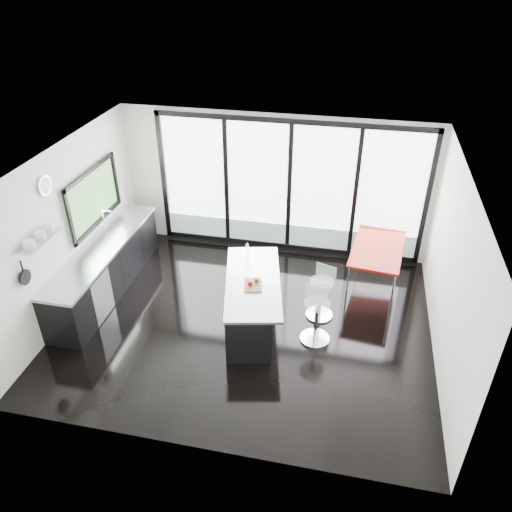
% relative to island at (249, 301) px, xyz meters
% --- Properties ---
extents(floor, '(6.00, 5.00, 0.00)m').
position_rel_island_xyz_m(floor, '(-0.04, -0.04, -0.42)').
color(floor, black).
rests_on(floor, ground).
extents(ceiling, '(6.00, 5.00, 0.00)m').
position_rel_island_xyz_m(ceiling, '(-0.04, -0.04, 2.38)').
color(ceiling, white).
rests_on(ceiling, wall_back).
extents(wall_back, '(6.00, 0.09, 2.80)m').
position_rel_island_xyz_m(wall_back, '(0.23, 2.42, 0.85)').
color(wall_back, silver).
rests_on(wall_back, ground).
extents(wall_front, '(6.00, 0.00, 2.80)m').
position_rel_island_xyz_m(wall_front, '(-0.04, -2.54, 0.98)').
color(wall_front, silver).
rests_on(wall_front, ground).
extents(wall_left, '(0.26, 5.00, 2.80)m').
position_rel_island_xyz_m(wall_left, '(-3.01, 0.23, 1.14)').
color(wall_left, silver).
rests_on(wall_left, ground).
extents(wall_right, '(0.00, 5.00, 2.80)m').
position_rel_island_xyz_m(wall_right, '(2.96, -0.04, 0.98)').
color(wall_right, silver).
rests_on(wall_right, ground).
extents(counter_cabinets, '(0.69, 3.24, 1.36)m').
position_rel_island_xyz_m(counter_cabinets, '(-2.71, 0.35, 0.04)').
color(counter_cabinets, black).
rests_on(counter_cabinets, floor).
extents(island, '(1.28, 2.19, 1.09)m').
position_rel_island_xyz_m(island, '(0.00, 0.00, 0.00)').
color(island, black).
rests_on(island, floor).
extents(bar_stool_near, '(0.57, 0.57, 0.75)m').
position_rel_island_xyz_m(bar_stool_near, '(1.13, -0.21, -0.05)').
color(bar_stool_near, silver).
rests_on(bar_stool_near, floor).
extents(bar_stool_far, '(0.57, 0.57, 0.72)m').
position_rel_island_xyz_m(bar_stool_far, '(1.13, 0.40, -0.06)').
color(bar_stool_far, silver).
rests_on(bar_stool_far, floor).
extents(red_table, '(1.03, 1.60, 0.81)m').
position_rel_island_xyz_m(red_table, '(2.01, 1.50, -0.02)').
color(red_table, '#9F0C00').
rests_on(red_table, floor).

